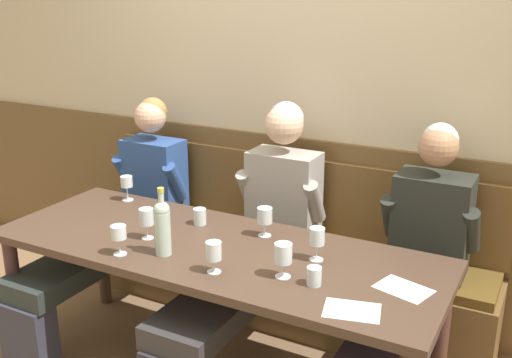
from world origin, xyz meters
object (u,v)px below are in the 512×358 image
wine_glass_near_bucket (127,183)px  wine_glass_center_front (214,252)px  person_right_seat (119,214)px  wine_glass_left_end (146,218)px  wine_glass_by_bottle (283,255)px  water_tumbler_left (200,216)px  wall_bench (278,271)px  wine_bottle_amber_mid (162,226)px  person_center_left_seat (413,275)px  person_center_right_seat (256,238)px  water_tumbler_right (314,276)px  wine_glass_center_rear (317,237)px  wine_glass_right_end (265,217)px  dining_table (214,261)px  wine_glass_mid_right (119,234)px

wine_glass_near_bucket → wine_glass_center_front: size_ratio=1.03×
person_right_seat → wine_glass_left_end: (0.54, -0.41, 0.22)m
wine_glass_by_bottle → water_tumbler_left: 0.71m
person_right_seat → water_tumbler_left: bearing=-11.9°
wall_bench → wine_bottle_amber_mid: 1.07m
person_right_seat → person_center_left_seat: (1.72, 0.01, 0.01)m
person_center_right_seat → person_center_left_seat: bearing=-0.2°
person_center_right_seat → water_tumbler_right: bearing=-42.7°
wine_bottle_amber_mid → wine_glass_center_rear: 0.69m
wine_glass_right_end → wine_glass_left_end: bearing=-148.8°
wine_glass_left_end → water_tumbler_left: 0.31m
wine_glass_right_end → wine_glass_center_front: wine_glass_right_end is taller
wine_glass_by_bottle → person_right_seat: bearing=160.1°
wine_glass_right_end → person_center_right_seat: bearing=131.8°
dining_table → person_center_left_seat: size_ratio=1.71×
person_right_seat → wine_glass_center_rear: 1.39m
wall_bench → person_right_seat: (-0.86, -0.36, 0.33)m
wine_glass_by_bottle → wine_glass_right_end: size_ratio=1.04×
water_tumbler_left → wine_glass_center_rear: bearing=-9.2°
wall_bench → wine_glass_left_end: (-0.33, -0.78, 0.55)m
person_center_left_seat → wine_glass_center_front: (-0.71, -0.58, 0.20)m
water_tumbler_right → person_right_seat: bearing=161.8°
wine_glass_near_bucket → wine_glass_right_end: 0.93m
wall_bench → person_right_seat: size_ratio=1.96×
wine_glass_by_bottle → wine_glass_left_end: size_ratio=0.99×
wine_bottle_amber_mid → wine_glass_by_bottle: size_ratio=2.10×
wine_glass_near_bucket → wine_glass_mid_right: (0.44, -0.58, -0.00)m
wine_glass_left_end → water_tumbler_right: (0.89, -0.06, -0.07)m
dining_table → wine_glass_left_end: 0.38m
person_center_left_seat → wine_glass_right_end: bearing=-169.3°
person_right_seat → wine_glass_mid_right: bearing=-48.7°
person_right_seat → person_center_right_seat: size_ratio=0.97×
wall_bench → wine_glass_left_end: wall_bench is taller
dining_table → water_tumbler_left: water_tumbler_left is taller
water_tumbler_right → wine_glass_by_bottle: bearing=178.8°
wall_bench → wine_glass_left_end: 1.00m
wine_glass_center_front → wall_bench: bearing=99.0°
person_right_seat → wine_glass_left_end: 0.71m
person_right_seat → wine_glass_right_end: bearing=-6.6°
wine_glass_center_rear → water_tumbler_left: bearing=170.8°
person_center_right_seat → water_tumbler_left: (-0.24, -0.16, 0.13)m
wine_bottle_amber_mid → water_tumbler_left: bearing=98.0°
wine_glass_left_end → wine_glass_center_front: bearing=-18.1°
wine_glass_near_bucket → water_tumbler_left: bearing=-11.0°
wine_glass_right_end → water_tumbler_right: size_ratio=1.86×
water_tumbler_right → wall_bench: bearing=124.1°
wine_glass_center_front → wine_glass_near_bucket: bearing=149.5°
wine_glass_by_bottle → wine_glass_left_end: same height
wine_bottle_amber_mid → wine_glass_center_rear: size_ratio=2.07×
wall_bench → wine_glass_right_end: size_ratio=16.98×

